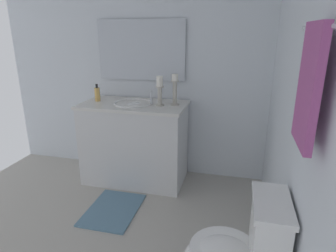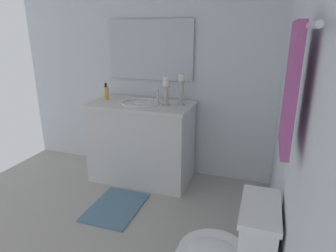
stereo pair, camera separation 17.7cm
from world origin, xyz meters
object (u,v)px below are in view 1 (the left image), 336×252
Objects in this scene: candle_holder_short at (160,90)px; towel_bar at (323,27)px; sink_basin at (134,107)px; bath_mat at (113,210)px; vanity_cabinet at (135,143)px; mirror at (141,50)px; towel_near_vanity at (309,86)px; soap_bottle at (97,94)px; candle_holder_tall at (175,89)px.

towel_bar is (1.52, 1.03, 0.56)m from candle_holder_short.
candle_holder_short reaches higher than sink_basin.
towel_bar reaches higher than bath_mat.
vanity_cabinet is 0.98m from mirror.
sink_basin is at bearing -92.29° from candle_holder_short.
mirror reaches higher than towel_near_vanity.
candle_holder_short is at bearing 44.25° from mirror.
mirror is at bearing -144.06° from towel_bar.
towel_near_vanity reaches higher than towel_bar.
vanity_cabinet is 0.75m from bath_mat.
sink_basin is 0.58× the size of towel_bar.
candle_holder_short is 1.86m from towel_near_vanity.
soap_bottle is 2.41m from towel_bar.
bath_mat is (0.67, -0.42, -1.01)m from candle_holder_tall.
candle_holder_short is 1.62× the size of soap_bottle.
mirror is 1.60× the size of bath_mat.
candle_holder_tall is at bearing 91.63° from soap_bottle.
candle_holder_tall is (-0.04, 0.42, 0.20)m from sink_basin.
towel_near_vanity is at bearing 54.98° from bath_mat.
soap_bottle is at bearing -88.37° from candle_holder_tall.
candle_holder_tall is at bearing -150.52° from towel_bar.
towel_bar reaches higher than soap_bottle.
towel_bar is at bearing 40.59° from sink_basin.
soap_bottle is at bearing -92.44° from candle_holder_short.
bath_mat is at bearing -24.81° from candle_holder_short.
candle_holder_tall is at bearing -151.01° from towel_near_vanity.
soap_bottle is (-0.02, -0.41, 0.11)m from sink_basin.
towel_bar is 1.16× the size of bath_mat.
mirror is at bearing 179.99° from vanity_cabinet.
mirror reaches higher than bath_mat.
vanity_cabinet is 0.65m from candle_holder_short.
towel_bar is at bearing 29.48° from candle_holder_tall.
towel_bar is at bearing 40.61° from vanity_cabinet.
vanity_cabinet is 0.39m from sink_basin.
towel_near_vanity is (1.55, 1.70, 0.43)m from soap_bottle.
vanity_cabinet is 1.14× the size of mirror.
soap_bottle is 0.26× the size of towel_bar.
mirror is 3.28× the size of candle_holder_short.
soap_bottle is (0.26, -0.41, -0.44)m from mirror.
towel_near_vanity is at bearing 47.68° from soap_bottle.
soap_bottle is at bearing -92.54° from vanity_cabinet.
sink_basin is 1.31× the size of candle_holder_tall.
bath_mat is at bearing -124.65° from towel_bar.
sink_basin is 0.67× the size of bath_mat.
soap_bottle is at bearing -147.65° from bath_mat.
soap_bottle reaches higher than bath_mat.
bath_mat is at bearing -0.09° from sink_basin.
sink_basin is 0.34m from candle_holder_short.
candle_holder_short is at bearing -69.34° from candle_holder_tall.
bath_mat is at bearing 32.35° from soap_bottle.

